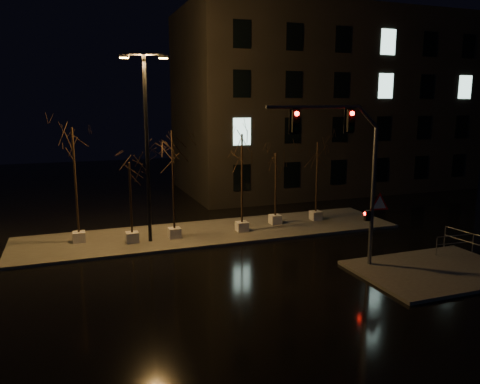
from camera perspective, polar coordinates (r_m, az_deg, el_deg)
name	(u,v)px	position (r m, az deg, el deg)	size (l,w,h in m)	color
ground	(251,267)	(21.93, 1.38, -9.13)	(90.00, 90.00, 0.00)	black
median	(213,232)	(27.31, -3.27, -4.95)	(22.00, 5.00, 0.15)	#46443F
sidewalk_corner	(435,271)	(22.99, 22.71, -8.85)	(7.00, 5.00, 0.15)	#46443F
building	(323,103)	(43.00, 10.14, 10.64)	(25.00, 12.00, 15.00)	black
tree_0	(74,154)	(25.75, -19.63, 4.42)	(1.80, 1.80, 6.26)	silver
tree_1	(130,181)	(25.07, -13.28, 1.37)	(1.80, 1.80, 4.41)	silver
tree_2	(172,155)	(25.35, -8.23, 4.49)	(1.80, 1.80, 6.05)	silver
tree_3	(242,156)	(26.46, 0.24, 4.41)	(1.80, 1.80, 5.78)	silver
tree_4	(276,169)	(28.34, 4.40, 2.82)	(1.80, 1.80, 4.49)	silver
tree_5	(317,160)	(29.61, 9.41, 3.89)	(1.80, 1.80, 5.07)	silver
traffic_signal_mast	(350,163)	(21.11, 13.32, 3.49)	(5.88, 0.85, 7.22)	slate
streetlight_main	(147,136)	(24.83, -11.32, 6.70)	(2.42, 0.88, 9.78)	black
guard_rail_a	(455,242)	(25.46, 24.75, -5.51)	(2.17, 0.22, 0.94)	slate
guard_rail_b	(464,239)	(25.75, 25.65, -5.17)	(0.30, 2.32, 1.10)	slate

